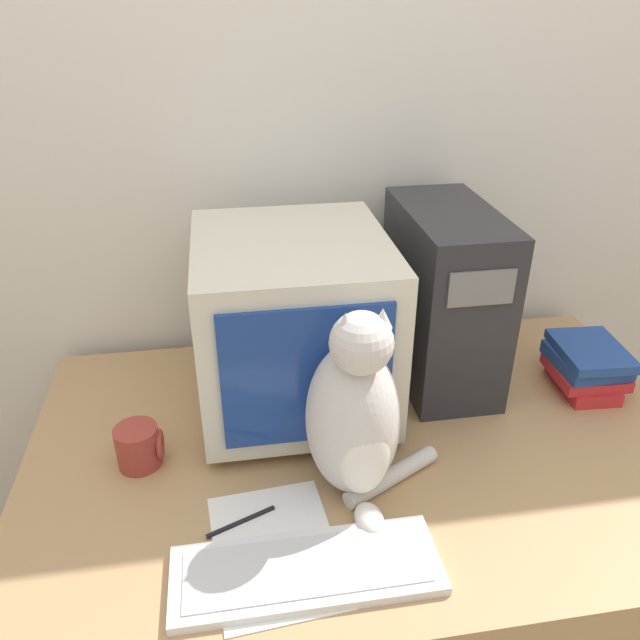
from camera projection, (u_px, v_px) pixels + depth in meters
The scene contains 10 objects.
wall_back at pixel (329, 140), 1.55m from camera, with size 7.00×0.05×2.50m.
desk at pixel (364, 558), 1.52m from camera, with size 1.45×0.93×0.73m.
crt_monitor at pixel (293, 323), 1.37m from camera, with size 0.41×0.46×0.40m.
computer_tower at pixel (443, 296), 1.48m from camera, with size 0.20×0.40×0.42m.
keyboard at pixel (307, 570), 1.04m from camera, with size 0.45×0.16×0.02m.
cat at pixel (355, 417), 1.14m from camera, with size 0.28×0.26×0.40m.
book_stack at pixel (586, 366), 1.49m from camera, with size 0.17×0.20×0.11m.
pen at pixel (241, 522), 1.14m from camera, with size 0.13×0.06×0.01m.
paper_sheet at pixel (275, 549), 1.09m from camera, with size 0.23×0.31×0.00m.
mug at pixel (139, 446), 1.26m from camera, with size 0.09×0.09×0.09m.
Camera 1 is at (-0.28, -0.56, 1.60)m, focal length 35.00 mm.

